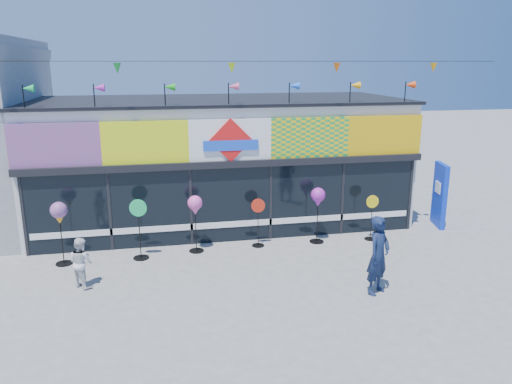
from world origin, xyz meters
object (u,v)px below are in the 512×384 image
object	(u,v)px
spinner_2	(195,207)
spinner_4	(318,199)
spinner_1	(139,228)
spinner_0	(59,215)
adult_man	(378,255)
blue_sign	(440,195)
spinner_5	(372,216)
spinner_3	(258,221)
child	(81,262)

from	to	relation	value
spinner_2	spinner_4	size ratio (longest dim) A/B	0.98
spinner_1	spinner_2	bearing A→B (deg)	8.40
spinner_0	adult_man	size ratio (longest dim) A/B	0.93
spinner_0	spinner_4	size ratio (longest dim) A/B	1.03
blue_sign	spinner_5	size ratio (longest dim) A/B	1.49
blue_sign	spinner_3	xyz separation A→B (m)	(-6.24, -0.69, -0.29)
spinner_0	spinner_2	xyz separation A→B (m)	(3.58, 0.23, -0.06)
spinner_4	spinner_2	bearing A→B (deg)	-179.49
spinner_4	spinner_0	bearing A→B (deg)	-177.95
spinner_2	spinner_3	bearing A→B (deg)	1.94
spinner_4	spinner_5	world-z (taller)	spinner_4
blue_sign	child	world-z (taller)	blue_sign
spinner_5	child	world-z (taller)	spinner_5
spinner_0	child	bearing A→B (deg)	-66.09
adult_man	spinner_2	bearing A→B (deg)	103.58
spinner_4	blue_sign	bearing A→B (deg)	9.21
spinner_1	child	world-z (taller)	spinner_1
blue_sign	spinner_2	distance (m)	8.11
spinner_1	spinner_5	xyz separation A→B (m)	(6.87, 0.16, -0.16)
adult_man	spinner_3	bearing A→B (deg)	85.87
spinner_4	child	distance (m)	6.81
spinner_4	spinner_3	bearing A→B (deg)	179.06
blue_sign	spinner_4	distance (m)	4.51
child	spinner_2	bearing A→B (deg)	-103.28
blue_sign	spinner_3	size ratio (longest dim) A/B	1.45
spinner_1	adult_man	size ratio (longest dim) A/B	0.90
child	spinner_4	bearing A→B (deg)	-119.24
spinner_1	spinner_4	size ratio (longest dim) A/B	1.00
spinner_2	spinner_3	world-z (taller)	spinner_2
blue_sign	child	size ratio (longest dim) A/B	1.69
spinner_5	adult_man	size ratio (longest dim) A/B	0.75
child	adult_man	bearing A→B (deg)	-148.92
adult_man	spinner_4	bearing A→B (deg)	60.18
spinner_0	spinner_3	xyz separation A→B (m)	(5.41, 0.29, -0.63)
child	spinner_3	bearing A→B (deg)	-113.49
spinner_3	blue_sign	bearing A→B (deg)	6.31
blue_sign	spinner_2	size ratio (longest dim) A/B	1.26
blue_sign	spinner_5	distance (m)	2.89
spinner_4	spinner_5	distance (m)	1.80
spinner_0	spinner_3	distance (m)	5.45
spinner_2	adult_man	bearing A→B (deg)	-41.69
blue_sign	child	bearing A→B (deg)	-153.65
spinner_1	child	bearing A→B (deg)	-131.21
spinner_5	blue_sign	bearing A→B (deg)	16.73
spinner_2	child	distance (m)	3.47
blue_sign	spinner_0	xyz separation A→B (m)	(-11.65, -0.98, 0.34)
spinner_1	child	xyz separation A→B (m)	(-1.35, -1.54, -0.28)
spinner_3	spinner_4	xyz separation A→B (m)	(1.81, -0.03, 0.59)
spinner_0	adult_man	world-z (taller)	adult_man
spinner_0	spinner_5	size ratio (longest dim) A/B	1.24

